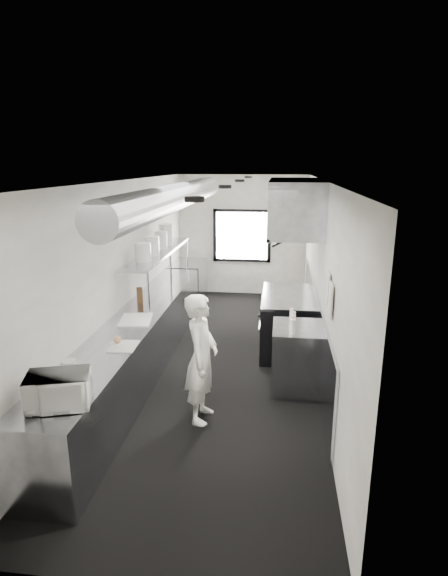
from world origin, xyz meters
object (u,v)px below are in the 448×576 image
(plate_stack_c, at_px, (161,240))
(squeeze_bottle_e, at_px, (292,314))
(exhaust_hood, at_px, (295,206))
(squeeze_bottle_d, at_px, (293,318))
(prep_counter, at_px, (139,344))
(plate_stack_b, at_px, (152,246))
(squeeze_bottle_b, at_px, (292,325))
(small_plate, at_px, (118,343))
(line_cook, at_px, (202,358))
(knife_block, at_px, (140,295))
(deli_tub_a, at_px, (52,382))
(cutting_board, at_px, (136,320))
(squeeze_bottle_a, at_px, (293,327))
(range, at_px, (286,322))
(pass_shelf, at_px, (159,253))
(deli_tub_b, at_px, (69,365))
(plate_stack_a, at_px, (143,252))
(microwave, at_px, (58,390))
(plate_stack_d, at_px, (166,235))
(bottle_station, at_px, (296,357))
(far_work_table, at_px, (188,282))
(squeeze_bottle_c, at_px, (294,321))

(plate_stack_c, height_order, squeeze_bottle_e, plate_stack_c)
(exhaust_hood, relative_size, squeeze_bottle_d, 12.46)
(prep_counter, bearing_deg, squeeze_bottle_d, -1.85)
(plate_stack_b, relative_size, squeeze_bottle_b, 1.78)
(small_plate, bearing_deg, line_cook, -3.45)
(exhaust_hood, xyz_separation_m, small_plate, (-2.15, -2.28, -1.48))
(knife_block, bearing_deg, squeeze_bottle_d, -37.80)
(plate_stack_c, bearing_deg, deli_tub_a, -91.56)
(cutting_board, bearing_deg, plate_stack_c, 93.17)
(line_cook, distance_m, squeeze_bottle_a, 1.30)
(range, height_order, plate_stack_c, plate_stack_c)
(pass_shelf, bearing_deg, deli_tub_a, -92.03)
(squeeze_bottle_a, bearing_deg, deli_tub_b, -150.19)
(knife_block, xyz_separation_m, plate_stack_a, (0.10, -0.04, 0.71))
(exhaust_hood, xyz_separation_m, squeeze_bottle_a, (-0.01, -1.67, -1.39))
(microwave, xyz_separation_m, squeeze_bottle_a, (2.16, 2.09, -0.05))
(squeeze_bottle_d, bearing_deg, plate_stack_d, 136.51)
(prep_counter, xyz_separation_m, squeeze_bottle_a, (2.24, -0.47, 0.55))
(prep_counter, bearing_deg, squeeze_bottle_b, -9.43)
(microwave, bearing_deg, exhaust_hood, 42.66)
(bottle_station, bearing_deg, deli_tub_a, -140.76)
(knife_block, bearing_deg, line_cook, -74.80)
(bottle_station, xyz_separation_m, line_cook, (-1.15, -0.95, 0.35))
(microwave, relative_size, squeeze_bottle_d, 2.92)
(far_work_table, relative_size, plate_stack_c, 3.82)
(line_cook, bearing_deg, far_work_table, 17.11)
(small_plate, distance_m, plate_stack_d, 3.33)
(plate_stack_d, distance_m, squeeze_bottle_e, 3.17)
(squeeze_bottle_c, bearing_deg, squeeze_bottle_b, -100.74)
(deli_tub_b, height_order, small_plate, deli_tub_b)
(plate_stack_b, bearing_deg, microwave, -87.80)
(plate_stack_c, bearing_deg, microwave, -88.15)
(prep_counter, height_order, deli_tub_a, deli_tub_a)
(knife_block, bearing_deg, pass_shelf, 60.64)
(cutting_board, relative_size, squeeze_bottle_b, 3.15)
(bottle_station, distance_m, plate_stack_a, 2.81)
(plate_stack_b, bearing_deg, plate_stack_d, 90.20)
(deli_tub_b, bearing_deg, plate_stack_b, 88.09)
(range, relative_size, microwave, 3.11)
(bottle_station, bearing_deg, squeeze_bottle_d, 111.53)
(microwave, height_order, deli_tub_b, microwave)
(deli_tub_b, bearing_deg, microwave, -71.15)
(squeeze_bottle_b, bearing_deg, bottle_station, 64.86)
(plate_stack_d, bearing_deg, small_plate, -87.06)
(prep_counter, bearing_deg, microwave, -88.35)
(plate_stack_c, bearing_deg, squeeze_bottle_d, -38.00)
(far_work_table, xyz_separation_m, cutting_board, (0.04, -3.90, 0.46))
(exhaust_hood, xyz_separation_m, squeeze_bottle_c, (0.01, -1.40, -1.41))
(deli_tub_a, bearing_deg, far_work_table, 88.33)
(squeeze_bottle_d, bearing_deg, knife_block, 162.82)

